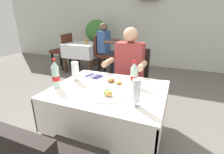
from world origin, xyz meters
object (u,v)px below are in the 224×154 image
object	(u,v)px
cola_bottle_secondary	(56,75)
background_patron	(106,46)
seated_diner_far	(128,70)
plate_near_camera	(107,95)
chair_far_diner_seat	(131,79)
plate_far_diner	(114,82)
background_chair_right	(104,52)
main_dining_table	(108,105)
background_chair_left	(63,49)
beer_glass_middle	(136,93)
background_dining_table	(83,51)
potted_plant_corner	(97,35)
beer_glass_left	(75,71)
napkin_cutlery_set	(94,76)
background_table_tumbler	(86,41)
cola_bottle_primary	(134,75)

from	to	relation	value
cola_bottle_secondary	background_patron	distance (m)	2.65
seated_diner_far	plate_near_camera	size ratio (longest dim) A/B	5.37
chair_far_diner_seat	seated_diner_far	size ratio (longest dim) A/B	0.77
plate_far_diner	background_chair_right	size ratio (longest dim) A/B	0.25
main_dining_table	background_chair_left	world-z (taller)	background_chair_left
beer_glass_middle	background_dining_table	distance (m)	3.36
cola_bottle_secondary	potted_plant_corner	bearing A→B (deg)	110.76
beer_glass_left	beer_glass_middle	size ratio (longest dim) A/B	0.93
napkin_cutlery_set	main_dining_table	bearing A→B (deg)	-41.73
cola_bottle_secondary	napkin_cutlery_set	xyz separation A→B (m)	(0.18, 0.41, -0.12)
chair_far_diner_seat	background_chair_right	xyz separation A→B (m)	(-1.14, 1.59, 0.00)
main_dining_table	background_dining_table	size ratio (longest dim) A/B	1.24
background_table_tumbler	potted_plant_corner	bearing A→B (deg)	93.85
beer_glass_middle	background_patron	world-z (taller)	background_patron
background_patron	seated_diner_far	bearing A→B (deg)	-57.70
chair_far_diner_seat	potted_plant_corner	distance (m)	2.88
napkin_cutlery_set	background_chair_left	xyz separation A→B (m)	(-2.12, 2.16, -0.19)
cola_bottle_secondary	napkin_cutlery_set	size ratio (longest dim) A/B	1.43
background_patron	beer_glass_middle	bearing A→B (deg)	-61.79
beer_glass_middle	napkin_cutlery_set	distance (m)	0.76
napkin_cutlery_set	chair_far_diner_seat	bearing A→B (deg)	63.95
background_patron	plate_near_camera	bearing A→B (deg)	-65.92
beer_glass_middle	main_dining_table	bearing A→B (deg)	145.59
napkin_cutlery_set	potted_plant_corner	world-z (taller)	potted_plant_corner
main_dining_table	background_dining_table	distance (m)	2.98
beer_glass_left	cola_bottle_primary	size ratio (longest dim) A/B	0.79
background_dining_table	background_patron	world-z (taller)	background_patron
beer_glass_left	cola_bottle_secondary	world-z (taller)	cola_bottle_secondary
chair_far_diner_seat	cola_bottle_secondary	distance (m)	1.12
beer_glass_left	background_patron	size ratio (longest dim) A/B	0.16
main_dining_table	cola_bottle_secondary	distance (m)	0.57
plate_near_camera	cola_bottle_secondary	xyz separation A→B (m)	(-0.52, 0.01, 0.11)
plate_far_diner	background_table_tumbler	size ratio (longest dim) A/B	2.20
cola_bottle_primary	background_patron	bearing A→B (deg)	119.93
seated_diner_far	plate_near_camera	world-z (taller)	seated_diner_far
background_chair_right	background_patron	size ratio (longest dim) A/B	0.77
seated_diner_far	beer_glass_left	xyz separation A→B (m)	(-0.39, -0.64, 0.13)
plate_far_diner	beer_glass_middle	bearing A→B (deg)	-48.29
background_chair_left	potted_plant_corner	bearing A→B (deg)	45.52
background_patron	potted_plant_corner	bearing A→B (deg)	130.88
beer_glass_left	background_chair_left	distance (m)	3.09
beer_glass_left	beer_glass_middle	world-z (taller)	beer_glass_middle
cola_bottle_primary	background_table_tumbler	distance (m)	2.91
cola_bottle_primary	background_patron	xyz separation A→B (m)	(-1.29, 2.24, -0.14)
seated_diner_far	plate_far_diner	distance (m)	0.57
cola_bottle_secondary	background_patron	xyz separation A→B (m)	(-0.63, 2.57, -0.16)
main_dining_table	beer_glass_left	size ratio (longest dim) A/B	5.26
seated_diner_far	cola_bottle_primary	world-z (taller)	seated_diner_far
cola_bottle_primary	napkin_cutlery_set	size ratio (longest dim) A/B	1.28
cola_bottle_primary	potted_plant_corner	distance (m)	3.51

